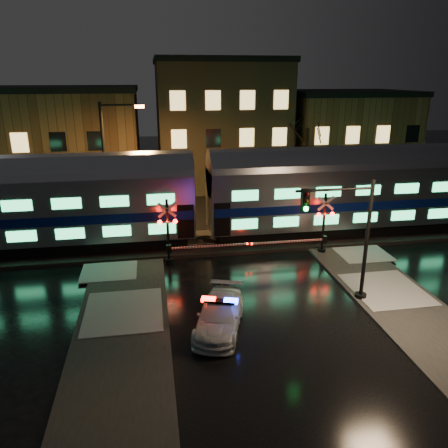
{
  "coord_description": "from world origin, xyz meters",
  "views": [
    {
      "loc": [
        -4.89,
        -21.17,
        10.35
      ],
      "look_at": [
        -0.9,
        2.5,
        2.2
      ],
      "focal_mm": 35.0,
      "sensor_mm": 36.0,
      "label": 1
    }
  ],
  "objects_px": {
    "police_car": "(220,315)",
    "crossing_signal_left": "(175,238)",
    "streetlight": "(109,159)",
    "crossing_signal_right": "(318,230)",
    "traffic_light": "(348,240)"
  },
  "relations": [
    {
      "from": "crossing_signal_left",
      "to": "traffic_light",
      "type": "bearing_deg",
      "value": -37.19
    },
    {
      "from": "crossing_signal_right",
      "to": "crossing_signal_left",
      "type": "height_order",
      "value": "crossing_signal_left"
    },
    {
      "from": "crossing_signal_right",
      "to": "police_car",
      "type": "bearing_deg",
      "value": -134.71
    },
    {
      "from": "streetlight",
      "to": "traffic_light",
      "type": "bearing_deg",
      "value": -47.28
    },
    {
      "from": "police_car",
      "to": "streetlight",
      "type": "xyz_separation_m",
      "value": [
        -5.33,
        13.94,
        4.42
      ]
    },
    {
      "from": "police_car",
      "to": "crossing_signal_left",
      "type": "relative_size",
      "value": 0.87
    },
    {
      "from": "crossing_signal_left",
      "to": "police_car",
      "type": "bearing_deg",
      "value": -78.65
    },
    {
      "from": "streetlight",
      "to": "police_car",
      "type": "bearing_deg",
      "value": -69.07
    },
    {
      "from": "police_car",
      "to": "crossing_signal_right",
      "type": "distance_m",
      "value": 10.23
    },
    {
      "from": "streetlight",
      "to": "crossing_signal_left",
      "type": "bearing_deg",
      "value": -59.94
    },
    {
      "from": "police_car",
      "to": "crossing_signal_left",
      "type": "xyz_separation_m",
      "value": [
        -1.45,
        7.24,
        0.94
      ]
    },
    {
      "from": "police_car",
      "to": "crossing_signal_right",
      "type": "bearing_deg",
      "value": 63.12
    },
    {
      "from": "traffic_light",
      "to": "police_car",
      "type": "bearing_deg",
      "value": -165.64
    },
    {
      "from": "police_car",
      "to": "traffic_light",
      "type": "bearing_deg",
      "value": 30.36
    },
    {
      "from": "police_car",
      "to": "streetlight",
      "type": "relative_size",
      "value": 0.54
    }
  ]
}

